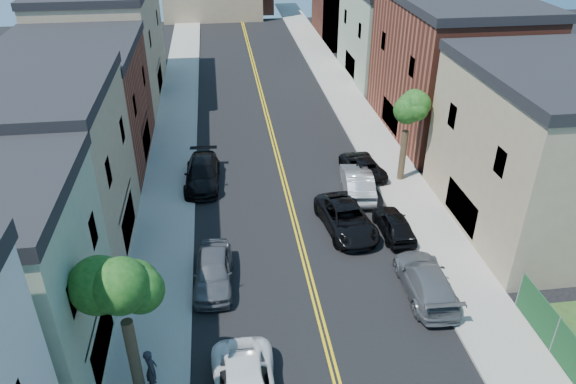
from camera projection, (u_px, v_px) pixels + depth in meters
name	position (u px, v px, depth m)	size (l,w,h in m)	color
sidewalk_left	(173.00, 133.00, 43.83)	(3.20, 100.00, 0.15)	gray
sidewalk_right	(363.00, 123.00, 45.64)	(3.20, 100.00, 0.15)	gray
curb_left	(195.00, 132.00, 44.03)	(0.30, 100.00, 0.15)	gray
curb_right	(343.00, 124.00, 45.44)	(0.30, 100.00, 0.15)	gray
bldg_left_tan_near	(31.00, 178.00, 28.06)	(9.00, 10.00, 9.00)	#998466
bldg_left_brick	(76.00, 109.00, 37.72)	(9.00, 12.00, 8.00)	brown
bldg_left_tan_far	(106.00, 45.00, 49.33)	(9.00, 16.00, 9.50)	#998466
bldg_right_tan	(546.00, 155.00, 30.42)	(9.00, 12.00, 9.00)	#998466
bldg_right_brick	(450.00, 70.00, 42.15)	(9.00, 14.00, 10.00)	brown
bldg_right_palegrn	(395.00, 35.00, 54.51)	(9.00, 12.00, 8.50)	gray
tree_left_mid	(116.00, 267.00, 18.30)	(5.20, 5.20, 9.29)	#372C1B
tree_right_far	(410.00, 101.00, 34.22)	(4.40, 4.40, 8.03)	#372C1B
grey_car_left	(213.00, 271.00, 27.29)	(1.92, 4.78, 1.63)	#4F5156
black_car_left	(202.00, 173.00, 36.28)	(2.25, 5.52, 1.60)	black
grey_car_right	(426.00, 281.00, 26.67)	(2.20, 5.42, 1.57)	#575A5E
black_car_right	(394.00, 224.00, 31.18)	(1.65, 4.11, 1.40)	black
silver_car_right	(357.00, 182.00, 35.17)	(1.77, 5.08, 1.67)	#9A9CA1
dark_car_right_far	(362.00, 165.00, 37.60)	(2.22, 4.81, 1.34)	black
black_suv_lane	(346.00, 219.00, 31.54)	(2.55, 5.52, 1.54)	black
pedestrian_left	(151.00, 369.00, 21.45)	(0.71, 0.47, 1.94)	#222229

